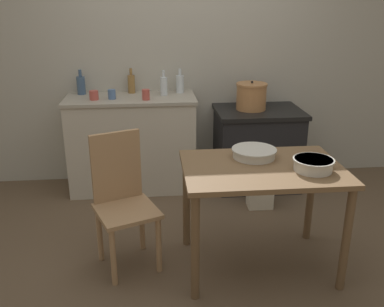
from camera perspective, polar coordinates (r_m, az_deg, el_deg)
name	(u,v)px	position (r m, az deg, el deg)	size (l,w,h in m)	color
ground_plane	(199,253)	(3.38, 0.92, -13.07)	(14.00, 14.00, 0.00)	brown
wall_back	(182,57)	(4.44, -1.33, 12.70)	(8.00, 0.07, 2.55)	#B2AD9E
counter_cabinet	(133,143)	(4.32, -7.93, 1.37)	(1.25, 0.56, 0.94)	beige
stove	(257,147)	(4.42, 8.63, 0.81)	(0.85, 0.67, 0.80)	black
work_table	(262,182)	(2.97, 9.29, -3.71)	(1.08, 0.75, 0.78)	brown
chair	(123,198)	(3.08, -9.22, -5.90)	(0.52, 0.52, 0.97)	#A87F56
flour_sack	(260,187)	(4.01, 9.11, -4.42)	(0.23, 0.16, 0.40)	beige
stock_pot	(251,96)	(4.27, 7.92, 7.56)	(0.30, 0.30, 0.28)	#B77A47
mixing_bowl_large	(313,164)	(2.91, 15.87, -1.35)	(0.27, 0.27, 0.08)	silver
mixing_bowl_small	(254,152)	(3.06, 8.27, 0.14)	(0.32, 0.32, 0.07)	silver
bottle_far_left	(81,85)	(4.39, -14.58, 8.85)	(0.08, 0.08, 0.24)	#3D5675
bottle_left	(131,83)	(4.36, -8.09, 9.23)	(0.07, 0.07, 0.25)	olive
bottle_mid_left	(180,83)	(4.33, -1.61, 9.32)	(0.08, 0.08, 0.24)	silver
bottle_center_left	(164,86)	(4.22, -3.79, 9.02)	(0.07, 0.07, 0.24)	silver
cup_center	(112,94)	(4.13, -10.64, 7.76)	(0.07, 0.07, 0.09)	#4C6B99
cup_center_right	(146,95)	(4.05, -6.17, 7.81)	(0.07, 0.07, 0.10)	#B74C42
cup_mid_right	(94,95)	(4.13, -12.94, 7.58)	(0.08, 0.08, 0.09)	#B74C42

